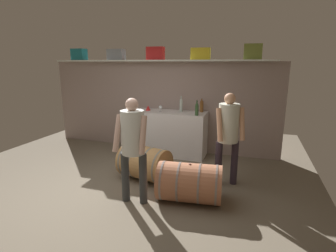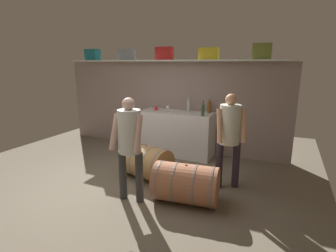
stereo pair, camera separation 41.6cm
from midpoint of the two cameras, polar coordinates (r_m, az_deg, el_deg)
The scene contains 18 objects.
ground_plane at distance 4.80m, azimuth -12.39°, elevation -11.37°, with size 6.60×8.27×0.02m, color #6A604F.
back_wall_panel at distance 6.14m, azimuth -3.83°, elevation 4.34°, with size 5.40×0.10×2.02m, color gray.
high_shelf_board at distance 5.93m, azimuth -4.55°, elevation 13.93°, with size 4.97×0.40×0.03m, color silver.
toolcase_teal at distance 6.95m, azimuth -20.38°, elevation 14.31°, with size 0.31×0.24×0.26m, color #1C7480.
toolcase_grey at distance 6.38m, azimuth -13.06°, elevation 14.84°, with size 0.38×0.22×0.24m, color gray.
toolcase_red at distance 5.94m, azimuth -4.82°, elevation 15.41°, with size 0.37×0.19×0.28m, color red.
toolcase_yellow at distance 5.63m, azimuth 4.90°, elevation 15.32°, with size 0.39×0.19×0.24m, color yellow.
toolcase_olive at distance 5.47m, azimuth 15.79°, elevation 15.22°, with size 0.34×0.25×0.29m, color olive.
work_cabinet at distance 5.79m, azimuth -1.77°, elevation -1.55°, with size 1.60×0.61×0.96m, color white.
wine_bottle_green at distance 5.26m, azimuth 4.01°, elevation 3.68°, with size 0.07×0.07×0.31m.
wine_bottle_amber at distance 5.65m, azimuth 5.21°, elevation 4.34°, with size 0.08×0.08×0.29m.
wine_bottle_clear at distance 5.63m, azimuth 0.73°, elevation 4.53°, with size 0.07×0.07×0.34m.
wine_glass at distance 5.65m, azimuth -3.76°, elevation 4.00°, with size 0.08×0.08×0.14m.
red_funnel at distance 5.87m, azimuth -6.38°, elevation 3.90°, with size 0.11×0.11×0.11m, color red.
wine_barrel_near at distance 4.65m, azimuth -7.69°, elevation -7.95°, with size 0.94×0.74×0.59m.
wine_barrel_far at distance 3.91m, azimuth 1.58°, elevation -12.21°, with size 0.98×0.67×0.59m.
winemaker_pouring at distance 3.71m, azimuth -10.84°, elevation -3.11°, with size 0.46×0.40×1.53m.
visitor_tasting at distance 4.26m, azimuth 10.23°, elevation -0.89°, with size 0.49×0.45×1.53m.
Camera 1 is at (2.11, -3.15, 1.99)m, focal length 28.16 mm.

